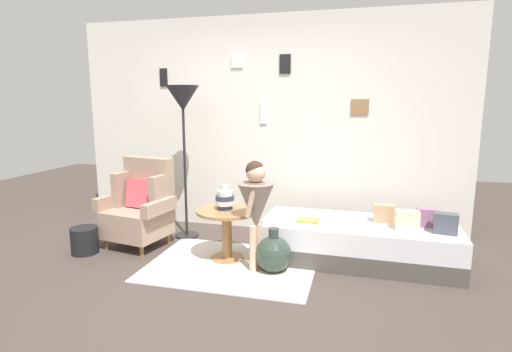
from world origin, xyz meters
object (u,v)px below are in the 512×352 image
(daybed, at_px, (358,242))
(vase_striped, at_px, (225,199))
(side_table, at_px, (227,223))
(floor_lamp, at_px, (183,106))
(book_on_daybed, at_px, (308,220))
(demijohn_near, at_px, (273,254))
(armchair, at_px, (141,206))
(magazine_basket, at_px, (85,240))
(person_child, at_px, (256,202))

(daybed, height_order, vase_striped, vase_striped)
(side_table, distance_m, floor_lamp, 1.47)
(daybed, height_order, book_on_daybed, book_on_daybed)
(demijohn_near, bearing_deg, armchair, 167.25)
(armchair, relative_size, book_on_daybed, 4.41)
(side_table, relative_size, magazine_basket, 2.17)
(floor_lamp, height_order, person_child, floor_lamp)
(floor_lamp, bearing_deg, daybed, -7.75)
(armchair, distance_m, demijohn_near, 1.65)
(armchair, bearing_deg, magazine_basket, -138.13)
(side_table, bearing_deg, armchair, 170.55)
(person_child, bearing_deg, vase_striped, 151.04)
(book_on_daybed, relative_size, magazine_basket, 0.79)
(armchair, height_order, person_child, person_child)
(floor_lamp, xyz_separation_m, demijohn_near, (1.22, -0.75, -1.36))
(daybed, distance_m, floor_lamp, 2.41)
(book_on_daybed, bearing_deg, demijohn_near, -125.96)
(floor_lamp, relative_size, magazine_basket, 6.31)
(daybed, relative_size, person_child, 1.82)
(armchair, relative_size, vase_striped, 3.88)
(magazine_basket, bearing_deg, side_table, 8.37)
(person_child, height_order, demijohn_near, person_child)
(side_table, xyz_separation_m, magazine_basket, (-1.52, -0.22, -0.24))
(armchair, relative_size, person_child, 0.92)
(vase_striped, distance_m, person_child, 0.43)
(vase_striped, distance_m, book_on_daybed, 0.86)
(vase_striped, distance_m, demijohn_near, 0.73)
(daybed, bearing_deg, book_on_daybed, -168.47)
(floor_lamp, height_order, magazine_basket, floor_lamp)
(floor_lamp, height_order, demijohn_near, floor_lamp)
(armchair, distance_m, floor_lamp, 1.22)
(daybed, relative_size, side_table, 3.16)
(magazine_basket, bearing_deg, vase_striped, 9.03)
(demijohn_near, bearing_deg, book_on_daybed, 54.04)
(vase_striped, bearing_deg, side_table, -34.21)
(person_child, bearing_deg, magazine_basket, -179.08)
(side_table, relative_size, book_on_daybed, 2.76)
(armchair, bearing_deg, floor_lamp, 46.31)
(vase_striped, bearing_deg, demijohn_near, -19.87)
(vase_striped, xyz_separation_m, book_on_daybed, (0.82, 0.18, -0.21))
(daybed, height_order, magazine_basket, daybed)
(vase_striped, bearing_deg, floor_lamp, 140.91)
(vase_striped, distance_m, magazine_basket, 1.59)
(floor_lamp, distance_m, magazine_basket, 1.80)
(person_child, xyz_separation_m, demijohn_near, (0.17, 0.01, -0.49))
(side_table, height_order, vase_striped, vase_striped)
(daybed, relative_size, demijohn_near, 4.50)
(floor_lamp, distance_m, book_on_daybed, 1.90)
(daybed, distance_m, person_child, 1.15)
(person_child, height_order, magazine_basket, person_child)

